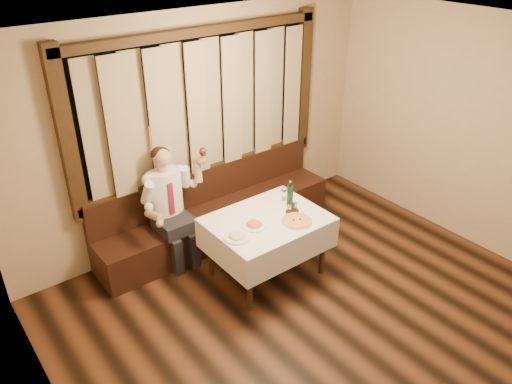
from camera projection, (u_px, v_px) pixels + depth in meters
room at (317, 183)px, 4.58m from camera, size 5.01×6.01×2.81m
banquette at (217, 215)px, 6.37m from camera, size 3.20×0.61×0.94m
dining_table at (267, 227)px, 5.50m from camera, size 1.27×0.97×0.76m
pizza at (297, 221)px, 5.38m from camera, size 0.34×0.34×0.04m
pasta_red at (254, 223)px, 5.29m from camera, size 0.28×0.28×0.09m
pasta_cream at (237, 234)px, 5.10m from camera, size 0.29×0.29×0.10m
green_bottle at (290, 196)px, 5.61m from camera, size 0.07×0.07×0.32m
table_wine_glass at (284, 190)px, 5.74m from camera, size 0.07×0.07×0.18m
cruet_caddy at (292, 209)px, 5.52m from camera, size 0.14×0.09×0.14m
seated_man at (169, 198)px, 5.69m from camera, size 0.79×0.59×1.43m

